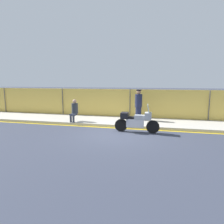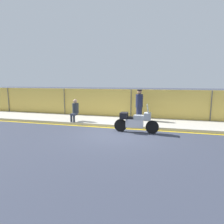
# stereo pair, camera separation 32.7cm
# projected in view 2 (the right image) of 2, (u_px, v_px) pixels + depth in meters

# --- Properties ---
(ground_plane) EXTENTS (120.00, 120.00, 0.00)m
(ground_plane) POSITION_uv_depth(u_px,v_px,m) (118.00, 134.00, 9.75)
(ground_plane) COLOR #333847
(sidewalk) EXTENTS (36.03, 2.58, 0.15)m
(sidewalk) POSITION_uv_depth(u_px,v_px,m) (127.00, 122.00, 12.09)
(sidewalk) COLOR #ADA89E
(sidewalk) RESTS_ON ground_plane
(curb_paint_stripe) EXTENTS (36.03, 0.18, 0.01)m
(curb_paint_stripe) POSITION_uv_depth(u_px,v_px,m) (123.00, 128.00, 10.79)
(curb_paint_stripe) COLOR gold
(curb_paint_stripe) RESTS_ON ground_plane
(storefront_fence) EXTENTS (34.23, 0.17, 2.00)m
(storefront_fence) POSITION_uv_depth(u_px,v_px,m) (131.00, 104.00, 13.26)
(storefront_fence) COLOR gold
(storefront_fence) RESTS_ON ground_plane
(motorcycle) EXTENTS (2.22, 0.50, 1.44)m
(motorcycle) POSITION_uv_depth(u_px,v_px,m) (136.00, 121.00, 9.91)
(motorcycle) COLOR black
(motorcycle) RESTS_ON ground_plane
(officer_standing) EXTENTS (0.44, 0.44, 1.87)m
(officer_standing) POSITION_uv_depth(u_px,v_px,m) (139.00, 105.00, 12.19)
(officer_standing) COLOR #191E38
(officer_standing) RESTS_ON sidewalk
(person_seated_on_curb) EXTENTS (0.38, 0.68, 1.31)m
(person_seated_on_curb) POSITION_uv_depth(u_px,v_px,m) (75.00, 109.00, 11.95)
(person_seated_on_curb) COLOR #2D3342
(person_seated_on_curb) RESTS_ON sidewalk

